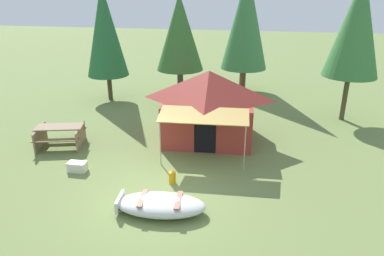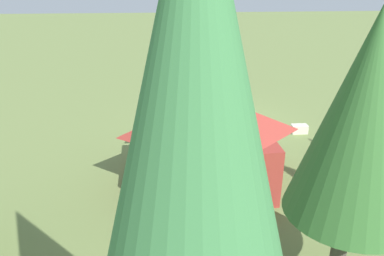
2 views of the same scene
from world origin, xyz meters
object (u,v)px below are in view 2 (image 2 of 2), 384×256
Objects in this scene: beached_rowboat at (209,113)px; pine_tree_side at (195,242)px; cooler_box at (299,129)px; fuel_can at (214,129)px; picnic_table at (363,139)px; pine_tree_far_center at (364,118)px; canvas_cabin_tent at (209,140)px.

pine_tree_side is at bearing 82.78° from beached_rowboat.
beached_rowboat reaches higher than cooler_box.
fuel_can reaches higher than cooler_box.
fuel_can is (3.17, -0.18, 0.03)m from cooler_box.
fuel_can is at bearing -98.36° from pine_tree_side.
beached_rowboat is at bearing -97.22° from pine_tree_side.
pine_tree_side reaches higher than cooler_box.
picnic_table is 11.22m from pine_tree_side.
pine_tree_side is (1.56, 10.60, 3.65)m from fuel_can.
beached_rowboat is 0.46× the size of pine_tree_far_center.
canvas_cabin_tent reaches higher than beached_rowboat.
pine_tree_far_center reaches higher than canvas_cabin_tent.
fuel_can is (-0.60, -3.56, -1.20)m from canvas_cabin_tent.
beached_rowboat is 3.61m from cooler_box.
pine_tree_side is at bearing 54.35° from picnic_table.
pine_tree_side is at bearing 65.58° from cooler_box.
beached_rowboat is 9.69m from pine_tree_far_center.
pine_tree_side is at bearing 46.80° from pine_tree_far_center.
fuel_can is 11.32m from pine_tree_side.
canvas_cabin_tent is 2.07× the size of picnic_table.
beached_rowboat is at bearing -35.84° from picnic_table.
pine_tree_side is (4.73, 10.42, 3.68)m from cooler_box.
canvas_cabin_tent is 5.61m from picnic_table.
fuel_can is 0.06× the size of pine_tree_side.
canvas_cabin_tent reaches higher than fuel_can.
fuel_can is (-0.02, 1.50, -0.04)m from beached_rowboat.
picnic_table is at bearing 157.91° from fuel_can.
cooler_box is at bearing 176.71° from fuel_can.
fuel_can is at bearing -22.09° from picnic_table.
fuel_can is at bearing -3.29° from cooler_box.
picnic_table is 7.20m from pine_tree_far_center.
pine_tree_far_center is at bearing -133.20° from pine_tree_side.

